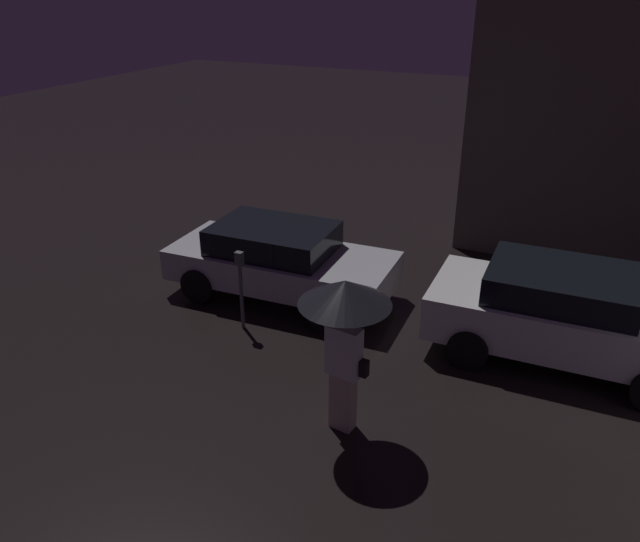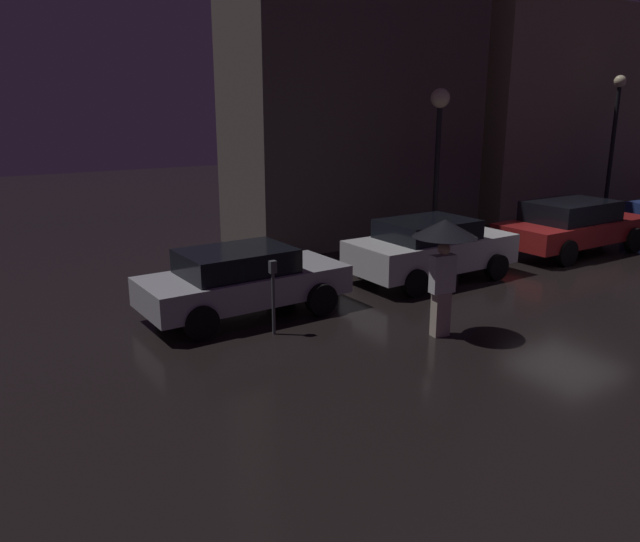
# 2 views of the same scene
# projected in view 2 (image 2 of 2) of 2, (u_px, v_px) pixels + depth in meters

# --- Properties ---
(ground_plane) EXTENTS (60.00, 60.00, 0.00)m
(ground_plane) POSITION_uv_depth(u_px,v_px,m) (574.00, 274.00, 15.13)
(ground_plane) COLOR black
(building_facade_left) EXTENTS (7.63, 3.00, 10.22)m
(building_facade_left) POSITION_uv_depth(u_px,v_px,m) (356.00, 64.00, 18.11)
(building_facade_left) COLOR #564C47
(building_facade_left) RESTS_ON ground
(building_facade_right) EXTENTS (9.08, 3.00, 7.44)m
(building_facade_right) POSITION_uv_depth(u_px,v_px,m) (561.00, 111.00, 23.25)
(building_facade_right) COLOR gray
(building_facade_right) RESTS_ON ground
(parked_car_silver) EXTENTS (4.06, 1.89, 1.32)m
(parked_car_silver) POSITION_uv_depth(u_px,v_px,m) (243.00, 280.00, 12.06)
(parked_car_silver) COLOR #B7B7BF
(parked_car_silver) RESTS_ON ground
(parked_car_white) EXTENTS (4.04, 1.98, 1.42)m
(parked_car_white) POSITION_uv_depth(u_px,v_px,m) (431.00, 248.00, 14.51)
(parked_car_white) COLOR silver
(parked_car_white) RESTS_ON ground
(parked_car_red) EXTENTS (4.71, 2.05, 1.44)m
(parked_car_red) POSITION_uv_depth(u_px,v_px,m) (572.00, 225.00, 17.11)
(parked_car_red) COLOR maroon
(parked_car_red) RESTS_ON ground
(pedestrian_with_umbrella) EXTENTS (1.12, 1.12, 2.10)m
(pedestrian_with_umbrella) POSITION_uv_depth(u_px,v_px,m) (444.00, 243.00, 10.68)
(pedestrian_with_umbrella) COLOR beige
(pedestrian_with_umbrella) RESTS_ON ground
(parking_meter) EXTENTS (0.12, 0.10, 1.36)m
(parking_meter) POSITION_uv_depth(u_px,v_px,m) (273.00, 290.00, 10.96)
(parking_meter) COLOR #4C5154
(parking_meter) RESTS_ON ground
(street_lamp_near) EXTENTS (0.51, 0.51, 4.38)m
(street_lamp_near) POSITION_uv_depth(u_px,v_px,m) (439.00, 130.00, 16.45)
(street_lamp_near) COLOR black
(street_lamp_near) RESTS_ON ground
(street_lamp_far) EXTENTS (0.39, 0.39, 4.89)m
(street_lamp_far) POSITION_uv_depth(u_px,v_px,m) (615.00, 127.00, 20.89)
(street_lamp_far) COLOR black
(street_lamp_far) RESTS_ON ground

